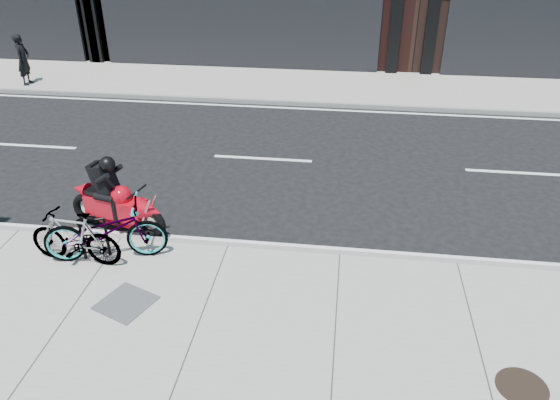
# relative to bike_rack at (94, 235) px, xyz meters

# --- Properties ---
(ground) EXTENTS (120.00, 120.00, 0.00)m
(ground) POSITION_rel_bike_rack_xyz_m (2.17, 2.60, -0.58)
(ground) COLOR black
(ground) RESTS_ON ground
(sidewalk_near) EXTENTS (60.00, 6.00, 0.13)m
(sidewalk_near) POSITION_rel_bike_rack_xyz_m (2.17, -2.40, -0.51)
(sidewalk_near) COLOR gray
(sidewalk_near) RESTS_ON ground
(sidewalk_far) EXTENTS (60.00, 3.50, 0.13)m
(sidewalk_far) POSITION_rel_bike_rack_xyz_m (2.17, 10.35, -0.51)
(sidewalk_far) COLOR gray
(sidewalk_far) RESTS_ON ground
(bike_rack) EXTENTS (0.43, 0.20, 0.76)m
(bike_rack) POSITION_rel_bike_rack_xyz_m (0.00, 0.00, 0.00)
(bike_rack) COLOR black
(bike_rack) RESTS_ON sidewalk_near
(bicycle_front) EXTENTS (2.18, 1.22, 1.08)m
(bicycle_front) POSITION_rel_bike_rack_xyz_m (0.21, 0.00, 0.09)
(bicycle_front) COLOR gray
(bicycle_front) RESTS_ON sidewalk_near
(bicycle_rear) EXTENTS (1.67, 0.60, 0.98)m
(bicycle_rear) POSITION_rel_bike_rack_xyz_m (-0.25, -0.18, 0.04)
(bicycle_rear) COLOR gray
(bicycle_rear) RESTS_ON sidewalk_near
(motorcycle) EXTENTS (2.04, 0.86, 1.54)m
(motorcycle) POSITION_rel_bike_rack_xyz_m (0.05, 1.04, 0.05)
(motorcycle) COLOR black
(motorcycle) RESTS_ON ground
(pedestrian) EXTENTS (0.43, 0.62, 1.62)m
(pedestrian) POSITION_rel_bike_rack_xyz_m (-6.41, 9.13, 0.36)
(pedestrian) COLOR black
(pedestrian) RESTS_ON sidewalk_far
(manhole_cover) EXTENTS (0.83, 0.83, 0.02)m
(manhole_cover) POSITION_rel_bike_rack_xyz_m (6.58, -2.06, -0.44)
(manhole_cover) COLOR black
(manhole_cover) RESTS_ON sidewalk_near
(utility_grate) EXTENTS (0.98, 0.98, 0.02)m
(utility_grate) POSITION_rel_bike_rack_xyz_m (0.94, -1.13, -0.44)
(utility_grate) COLOR #505052
(utility_grate) RESTS_ON sidewalk_near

